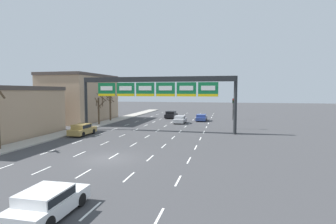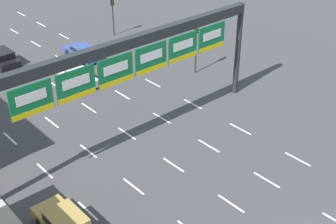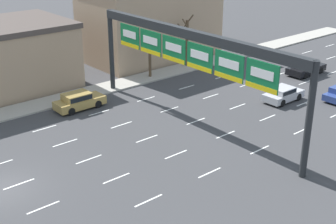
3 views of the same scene
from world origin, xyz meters
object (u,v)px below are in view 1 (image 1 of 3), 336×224
Objects in this scene: car_blue at (201,117)px; traffic_light_mid_block at (235,107)px; car_silver at (180,119)px; car_black at (171,114)px; sign_gantry at (156,86)px; tree_bare_closest at (99,108)px; traffic_light_near_gantry at (233,105)px; car_gold at (82,129)px; car_white at (48,202)px; tree_bare_second at (110,105)px.

traffic_light_mid_block reaches higher than car_blue.
car_silver is 0.85× the size of car_black.
sign_gantry is 19.05m from car_black.
traffic_light_near_gantry is at bearing 29.70° from tree_bare_closest.
car_silver is (10.15, 14.87, -0.06)m from car_gold.
car_gold is 1.07× the size of car_white.
car_blue is 0.87× the size of tree_bare_closest.
car_silver is (1.69, 9.91, -5.59)m from sign_gantry.
car_silver is 12.18m from traffic_light_near_gantry.
traffic_light_near_gantry is at bearing 27.59° from car_blue.
car_blue is at bearing 30.45° from tree_bare_closest.
tree_bare_closest is at bearing -125.82° from car_black.
tree_bare_closest is at bearing -150.30° from traffic_light_near_gantry.
tree_bare_closest reaches higher than car_gold.
traffic_light_mid_block is at bearing -58.52° from car_blue.
tree_bare_second reaches higher than tree_bare_closest.
car_black is (-3.30, 43.23, 0.08)m from car_white.
tree_bare_second is (-0.53, 5.42, 0.18)m from tree_bare_closest.
traffic_light_near_gantry is 0.75× the size of tree_bare_second.
tree_bare_second is at bearing 95.63° from tree_bare_closest.
sign_gantry is 4.76× the size of car_black.
car_black is 18.35m from traffic_light_mid_block.
sign_gantry reaches higher than traffic_light_near_gantry.
tree_bare_closest is at bearing -158.96° from car_silver.
car_silver is (-0.00, 34.98, 0.01)m from car_white.
tree_bare_second is (-16.70, -4.08, 2.34)m from car_blue.
sign_gantry is 12.32m from traffic_light_mid_block.
car_gold is 1.03× the size of traffic_light_near_gantry.
sign_gantry is at bearing 93.88° from car_white.
traffic_light_mid_block is (9.18, 30.02, 2.63)m from car_white.
sign_gantry is 12.67m from tree_bare_closest.
car_white is 0.72× the size of tree_bare_second.
car_silver is at bearing 90.01° from car_white.
sign_gantry is 4.83× the size of car_blue.
traffic_light_mid_block is (-0.02, -12.59, 0.33)m from traffic_light_near_gantry.
tree_bare_second is (-22.53, 5.45, -0.32)m from traffic_light_mid_block.
sign_gantry reaches higher than car_gold.
tree_bare_second reaches higher than traffic_light_mid_block.
tree_bare_closest reaches higher than car_white.
traffic_light_mid_block is at bearing -13.60° from tree_bare_second.
car_gold reaches higher than car_silver.
traffic_light_mid_block is 0.84× the size of tree_bare_second.
car_blue is at bearing 121.48° from traffic_light_mid_block.
car_black is at bearing 54.18° from tree_bare_closest.
traffic_light_near_gantry reaches higher than car_silver.
car_black is 12.89m from tree_bare_second.
car_black is 1.01× the size of car_blue.
car_gold is 0.96× the size of car_blue.
car_white is 39.69m from car_blue.
traffic_light_mid_block reaches higher than car_white.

